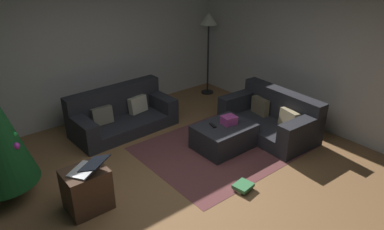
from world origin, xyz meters
TOP-DOWN VIEW (x-y plane):
  - ground_plane at (0.00, 0.00)m, footprint 6.40×6.40m
  - rear_partition at (0.00, 3.14)m, footprint 6.40×0.12m
  - corner_partition at (3.14, 0.00)m, footprint 0.12×6.40m
  - couch_left at (0.27, 2.25)m, footprint 1.85×0.91m
  - couch_right at (2.25, 0.44)m, footprint 0.99×1.68m
  - ottoman at (1.24, 0.60)m, footprint 0.92×0.70m
  - gift_box at (1.33, 0.59)m, footprint 0.25×0.22m
  - tv_remote at (1.08, 0.69)m, footprint 0.09×0.17m
  - side_table at (-1.13, 0.58)m, footprint 0.52×0.44m
  - laptop at (-1.09, 0.53)m, footprint 0.53×0.54m
  - book_stack at (0.66, -0.40)m, footprint 0.28×0.25m
  - corner_lamp at (2.65, 2.60)m, footprint 0.36×0.36m
  - area_rug at (1.24, 0.60)m, footprint 2.60×2.00m

SIDE VIEW (x-z plane):
  - ground_plane at x=0.00m, z-range 0.00..0.00m
  - area_rug at x=1.24m, z-range 0.00..0.01m
  - book_stack at x=0.66m, z-range 0.00..0.09m
  - ottoman at x=1.24m, z-range 0.00..0.40m
  - side_table at x=-1.13m, z-range 0.00..0.56m
  - couch_left at x=0.27m, z-range -0.10..0.66m
  - couch_right at x=2.25m, z-range -0.09..0.66m
  - tv_remote at x=1.08m, z-range 0.40..0.43m
  - gift_box at x=1.33m, z-range 0.40..0.54m
  - laptop at x=-1.09m, z-range 0.52..0.71m
  - rear_partition at x=0.00m, z-range 0.00..2.60m
  - corner_partition at x=3.14m, z-range 0.00..2.60m
  - corner_lamp at x=2.65m, z-range 0.63..2.40m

